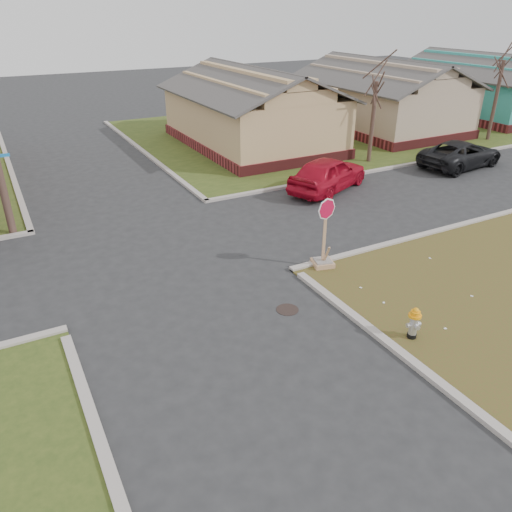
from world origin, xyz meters
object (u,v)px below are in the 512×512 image
stop_sign (323,251)px  red_sedan (328,174)px  fire_hydrant (414,321)px  dark_pickup (461,154)px

stop_sign → red_sedan: bearing=67.7°
fire_hydrant → stop_sign: size_ratio=0.38×
stop_sign → red_sedan: 7.75m
fire_hydrant → dark_pickup: dark_pickup is taller
dark_pickup → fire_hydrant: bearing=121.2°
fire_hydrant → red_sedan: size_ratio=0.19×
fire_hydrant → stop_sign: stop_sign is taller
stop_sign → red_sedan: stop_sign is taller
fire_hydrant → stop_sign: (0.28, 4.39, 0.02)m
stop_sign → dark_pickup: bearing=38.8°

